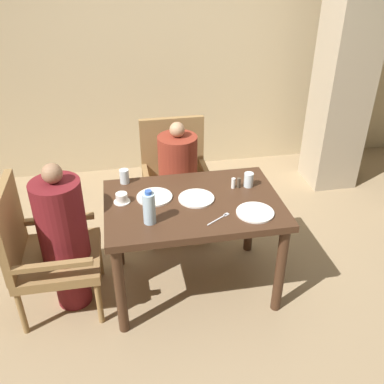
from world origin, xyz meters
TOP-DOWN VIEW (x-y plane):
  - ground_plane at (0.00, 0.00)m, footprint 16.00×16.00m
  - wall_back at (0.00, 2.04)m, footprint 8.00×0.06m
  - pillar_stone at (1.73, 1.35)m, footprint 0.46×0.46m
  - dining_table at (0.00, 0.00)m, footprint 1.19×0.81m
  - chair_left_side at (-1.03, 0.00)m, footprint 0.56×0.56m
  - diner_in_left_chair at (-0.87, 0.00)m, footprint 0.32×0.32m
  - chair_far_side at (0.00, 0.84)m, footprint 0.56×0.56m
  - diner_in_far_chair at (-0.00, 0.68)m, footprint 0.32×0.32m
  - plate_main_left at (0.03, 0.03)m, footprint 0.24×0.24m
  - plate_main_right at (-0.25, 0.10)m, footprint 0.24×0.24m
  - plate_dessert_center at (0.37, -0.21)m, footprint 0.24×0.24m
  - teacup_with_saucer at (-0.47, 0.08)m, footprint 0.11×0.11m
  - water_bottle at (-0.31, -0.19)m, footprint 0.08×0.08m
  - glass_tall_near at (0.43, 0.13)m, footprint 0.07×0.07m
  - glass_tall_mid at (-0.44, 0.34)m, footprint 0.07×0.07m
  - salt_shaker at (0.31, 0.13)m, footprint 0.03×0.03m
  - pepper_shaker at (0.35, 0.13)m, footprint 0.03×0.03m
  - fork_beside_plate at (0.13, -0.23)m, footprint 0.17×0.12m

SIDE VIEW (x-z plane):
  - ground_plane at x=0.00m, z-range 0.00..0.00m
  - chair_left_side at x=-1.03m, z-range 0.01..0.98m
  - chair_far_side at x=0.00m, z-range 0.01..0.98m
  - diner_in_far_chair at x=0.00m, z-range 0.01..1.06m
  - diner_in_left_chair at x=-0.87m, z-range 0.01..1.12m
  - dining_table at x=0.00m, z-range 0.26..1.01m
  - fork_beside_plate at x=0.13m, z-range 0.74..0.75m
  - plate_main_left at x=0.03m, z-range 0.74..0.76m
  - plate_main_right at x=-0.25m, z-range 0.74..0.76m
  - plate_dessert_center at x=0.37m, z-range 0.74..0.76m
  - teacup_with_saucer at x=-0.47m, z-range 0.74..0.81m
  - pepper_shaker at x=0.35m, z-range 0.74..0.82m
  - salt_shaker at x=0.31m, z-range 0.74..0.82m
  - glass_tall_near at x=0.43m, z-range 0.74..0.85m
  - glass_tall_mid at x=-0.44m, z-range 0.74..0.85m
  - water_bottle at x=-0.31m, z-range 0.74..0.97m
  - pillar_stone at x=1.73m, z-range 0.00..2.70m
  - wall_back at x=0.00m, z-range 0.00..2.80m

